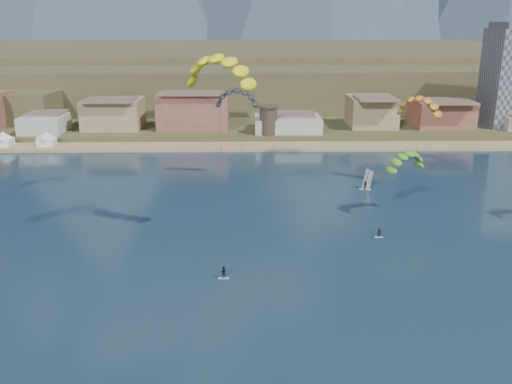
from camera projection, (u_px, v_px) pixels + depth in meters
ground at (261, 378)px, 57.43m from camera, size 2400.00×2400.00×0.00m
beach at (252, 146)px, 158.39m from camera, size 2200.00×12.00×0.90m
land at (248, 51)px, 591.22m from camera, size 2200.00×900.00×4.00m
foothills at (294, 72)px, 276.62m from camera, size 940.00×210.00×18.00m
town at (121, 110)px, 170.68m from camera, size 400.00×24.00×12.00m
watchtower at (268, 120)px, 164.24m from camera, size 5.82×5.82×8.60m
kitesurfer_yellow at (220, 67)px, 83.01m from camera, size 12.72×18.22×31.96m
kitesurfer_green at (406, 158)px, 100.38m from camera, size 11.86×14.31×15.69m
distant_kite_dark at (237, 94)px, 121.11m from camera, size 10.11×6.29×22.32m
distant_kite_orange at (420, 103)px, 117.26m from camera, size 10.27×9.07×21.27m
windsurfer at (366, 183)px, 119.40m from camera, size 2.50×2.74×4.28m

